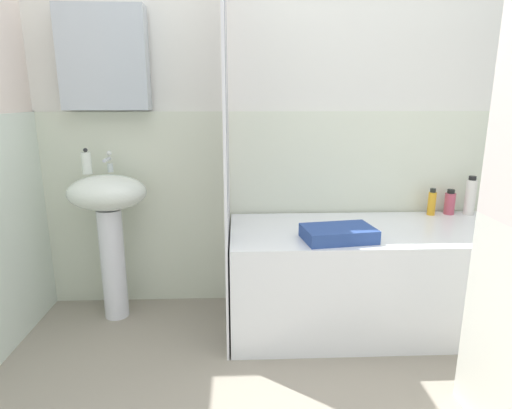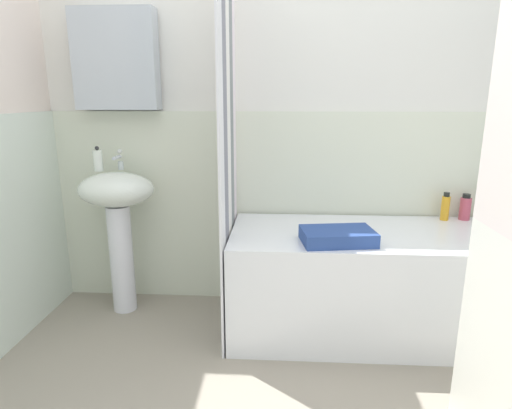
{
  "view_description": "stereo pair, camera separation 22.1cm",
  "coord_description": "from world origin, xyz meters",
  "px_view_note": "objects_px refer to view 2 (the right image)",
  "views": [
    {
      "loc": [
        -0.36,
        -1.34,
        1.28
      ],
      "look_at": [
        -0.26,
        0.8,
        0.74
      ],
      "focal_mm": 29.93,
      "sensor_mm": 36.0,
      "label": 1
    },
    {
      "loc": [
        -0.13,
        -1.34,
        1.28
      ],
      "look_at": [
        -0.26,
        0.8,
        0.74
      ],
      "focal_mm": 29.93,
      "sensor_mm": 36.0,
      "label": 2
    }
  ],
  "objects_px": {
    "lotion_bottle": "(445,207)",
    "towel_folded": "(338,236)",
    "body_wash_bottle": "(465,208)",
    "soap_dispenser": "(98,160)",
    "conditioner_bottle": "(488,202)",
    "sink": "(118,211)",
    "bathtub": "(373,282)"
  },
  "relations": [
    {
      "from": "conditioner_bottle",
      "to": "lotion_bottle",
      "type": "bearing_deg",
      "value": 179.73
    },
    {
      "from": "sink",
      "to": "towel_folded",
      "type": "height_order",
      "value": "sink"
    },
    {
      "from": "lotion_bottle",
      "to": "soap_dispenser",
      "type": "bearing_deg",
      "value": -178.13
    },
    {
      "from": "lotion_bottle",
      "to": "towel_folded",
      "type": "xyz_separation_m",
      "value": [
        -0.68,
        -0.45,
        -0.04
      ]
    },
    {
      "from": "conditioner_bottle",
      "to": "towel_folded",
      "type": "distance_m",
      "value": 1.03
    },
    {
      "from": "sink",
      "to": "lotion_bottle",
      "type": "relative_size",
      "value": 5.18
    },
    {
      "from": "bathtub",
      "to": "lotion_bottle",
      "type": "height_order",
      "value": "lotion_bottle"
    },
    {
      "from": "soap_dispenser",
      "to": "towel_folded",
      "type": "height_order",
      "value": "soap_dispenser"
    },
    {
      "from": "sink",
      "to": "lotion_bottle",
      "type": "bearing_deg",
      "value": 3.48
    },
    {
      "from": "soap_dispenser",
      "to": "body_wash_bottle",
      "type": "relative_size",
      "value": 0.94
    },
    {
      "from": "sink",
      "to": "lotion_bottle",
      "type": "xyz_separation_m",
      "value": [
        1.92,
        0.12,
        0.02
      ]
    },
    {
      "from": "conditioner_bottle",
      "to": "body_wash_bottle",
      "type": "height_order",
      "value": "conditioner_bottle"
    },
    {
      "from": "conditioner_bottle",
      "to": "body_wash_bottle",
      "type": "distance_m",
      "value": 0.12
    },
    {
      "from": "body_wash_bottle",
      "to": "towel_folded",
      "type": "bearing_deg",
      "value": -149.82
    },
    {
      "from": "sink",
      "to": "soap_dispenser",
      "type": "bearing_deg",
      "value": 156.39
    },
    {
      "from": "body_wash_bottle",
      "to": "conditioner_bottle",
      "type": "bearing_deg",
      "value": -7.29
    },
    {
      "from": "soap_dispenser",
      "to": "bathtub",
      "type": "relative_size",
      "value": 0.09
    },
    {
      "from": "sink",
      "to": "bathtub",
      "type": "distance_m",
      "value": 1.52
    },
    {
      "from": "body_wash_bottle",
      "to": "soap_dispenser",
      "type": "bearing_deg",
      "value": -177.86
    },
    {
      "from": "body_wash_bottle",
      "to": "lotion_bottle",
      "type": "height_order",
      "value": "lotion_bottle"
    },
    {
      "from": "sink",
      "to": "bathtub",
      "type": "height_order",
      "value": "sink"
    },
    {
      "from": "body_wash_bottle",
      "to": "lotion_bottle",
      "type": "distance_m",
      "value": 0.12
    },
    {
      "from": "soap_dispenser",
      "to": "lotion_bottle",
      "type": "xyz_separation_m",
      "value": [
        2.04,
        0.07,
        -0.27
      ]
    },
    {
      "from": "conditioner_bottle",
      "to": "lotion_bottle",
      "type": "relative_size",
      "value": 1.45
    },
    {
      "from": "soap_dispenser",
      "to": "towel_folded",
      "type": "distance_m",
      "value": 1.45
    },
    {
      "from": "sink",
      "to": "bathtub",
      "type": "xyz_separation_m",
      "value": [
        1.48,
        -0.15,
        -0.34
      ]
    },
    {
      "from": "bathtub",
      "to": "towel_folded",
      "type": "distance_m",
      "value": 0.44
    },
    {
      "from": "soap_dispenser",
      "to": "lotion_bottle",
      "type": "relative_size",
      "value": 0.88
    },
    {
      "from": "lotion_bottle",
      "to": "towel_folded",
      "type": "bearing_deg",
      "value": -146.44
    },
    {
      "from": "body_wash_bottle",
      "to": "towel_folded",
      "type": "xyz_separation_m",
      "value": [
        -0.8,
        -0.47,
        -0.04
      ]
    },
    {
      "from": "lotion_bottle",
      "to": "towel_folded",
      "type": "height_order",
      "value": "lotion_bottle"
    },
    {
      "from": "bathtub",
      "to": "conditioner_bottle",
      "type": "relative_size",
      "value": 6.51
    }
  ]
}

